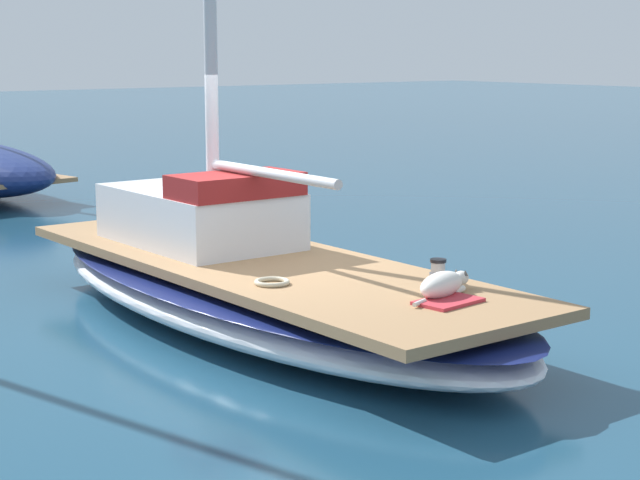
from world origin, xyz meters
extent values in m
plane|color=navy|center=(0.00, 0.00, 0.00)|extent=(120.00, 120.00, 0.00)
ellipsoid|color=white|center=(0.00, 0.00, 0.28)|extent=(2.63, 7.24, 0.56)
ellipsoid|color=navy|center=(0.00, 0.00, 0.46)|extent=(2.64, 7.28, 0.08)
cube|color=#A37A51|center=(0.00, 0.00, 0.61)|extent=(2.17, 6.66, 0.10)
cylinder|color=silver|center=(-0.02, -0.20, 1.56)|extent=(0.10, 2.20, 0.10)
cube|color=silver|center=(-0.02, 1.20, 0.96)|extent=(1.44, 2.22, 0.60)
cube|color=maroon|center=(-0.02, 0.43, 1.38)|extent=(1.34, 0.72, 0.24)
ellipsoid|color=silver|center=(0.35, -2.29, 0.77)|extent=(0.65, 0.45, 0.22)
ellipsoid|color=silver|center=(0.69, -2.16, 0.76)|extent=(0.23, 0.19, 0.13)
cone|color=#504E4A|center=(0.68, -2.12, 0.82)|extent=(0.05, 0.05, 0.05)
cone|color=#504E4A|center=(0.71, -2.20, 0.82)|extent=(0.05, 0.05, 0.05)
cylinder|color=silver|center=(0.52, -2.16, 0.69)|extent=(0.19, 0.11, 0.06)
cylinder|color=silver|center=(0.56, -2.27, 0.69)|extent=(0.19, 0.11, 0.06)
cylinder|color=silver|center=(-0.02, -2.42, 0.69)|extent=(0.18, 0.10, 0.04)
cylinder|color=#B7B7BC|center=(0.75, -1.81, 0.70)|extent=(0.16, 0.16, 0.08)
cylinder|color=#B7B7BC|center=(0.75, -1.81, 0.79)|extent=(0.13, 0.13, 0.10)
cylinder|color=black|center=(0.75, -1.81, 0.86)|extent=(0.15, 0.15, 0.03)
torus|color=beige|center=(-0.55, -1.00, 0.68)|extent=(0.32, 0.32, 0.04)
cube|color=#C6333D|center=(0.25, -2.48, 0.68)|extent=(0.60, 0.43, 0.03)
camera|label=1|loc=(-5.73, -8.74, 2.77)|focal=58.97mm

